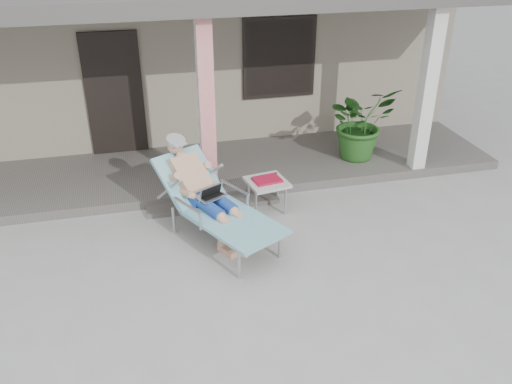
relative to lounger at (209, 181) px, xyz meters
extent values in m
plane|color=#9E9E99|center=(0.17, -1.08, -0.83)|extent=(60.00, 60.00, 0.00)
cube|color=gray|center=(0.17, 5.42, 0.67)|extent=(10.00, 5.00, 3.00)
cube|color=black|center=(-1.13, 2.89, 0.37)|extent=(0.95, 0.06, 2.10)
cube|color=black|center=(1.77, 2.89, 0.82)|extent=(1.20, 0.06, 1.30)
cube|color=black|center=(1.77, 2.89, 0.82)|extent=(1.32, 0.05, 1.42)
cube|color=#605B56|center=(0.17, 1.92, -0.76)|extent=(10.00, 2.00, 0.15)
cube|color=red|center=(0.17, 1.07, 0.62)|extent=(0.22, 0.22, 2.61)
cube|color=silver|center=(3.67, 1.07, 0.62)|extent=(0.22, 0.22, 2.61)
cube|color=#605B56|center=(0.17, 0.77, -0.79)|extent=(2.00, 0.30, 0.07)
cylinder|color=#B7B7BC|center=(0.18, -1.06, -0.63)|extent=(0.05, 0.05, 0.40)
cylinder|color=#B7B7BC|center=(0.78, -0.75, -0.63)|extent=(0.05, 0.05, 0.40)
cylinder|color=#B7B7BC|center=(-0.48, 0.18, -0.63)|extent=(0.05, 0.05, 0.40)
cylinder|color=#B7B7BC|center=(0.12, 0.50, -0.63)|extent=(0.05, 0.05, 0.40)
cube|color=#B7B7BC|center=(0.24, -0.45, -0.41)|extent=(1.21, 1.48, 0.03)
cube|color=#7FAEC5|center=(0.24, -0.45, -0.39)|extent=(1.32, 1.57, 0.04)
cube|color=#B7B7BC|center=(-0.21, 0.40, -0.16)|extent=(0.89, 0.87, 0.53)
cube|color=#7FAEC5|center=(-0.21, 0.40, -0.12)|extent=(1.02, 0.99, 0.60)
cylinder|color=#99999B|center=(-0.35, 0.67, 0.35)|extent=(0.36, 0.36, 0.14)
cube|color=silver|center=(0.02, -0.04, -0.20)|extent=(0.44, 0.39, 0.25)
cube|color=beige|center=(0.94, 0.52, -0.38)|extent=(0.64, 0.64, 0.04)
cylinder|color=#B7B7BC|center=(0.71, 0.30, -0.62)|extent=(0.04, 0.04, 0.42)
cylinder|color=#B7B7BC|center=(1.16, 0.30, -0.62)|extent=(0.04, 0.04, 0.42)
cylinder|color=#B7B7BC|center=(0.71, 0.75, -0.62)|extent=(0.04, 0.04, 0.42)
cylinder|color=#B7B7BC|center=(1.16, 0.75, -0.62)|extent=(0.04, 0.04, 0.42)
cube|color=#A7112E|center=(0.94, 0.52, -0.35)|extent=(0.43, 0.35, 0.03)
cube|color=black|center=(0.94, 0.67, -0.35)|extent=(0.39, 0.09, 0.04)
imported|color=#26591E|center=(2.88, 1.70, -0.05)|extent=(1.32, 1.20, 1.26)
camera|label=1|loc=(-0.89, -6.32, 3.20)|focal=38.00mm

